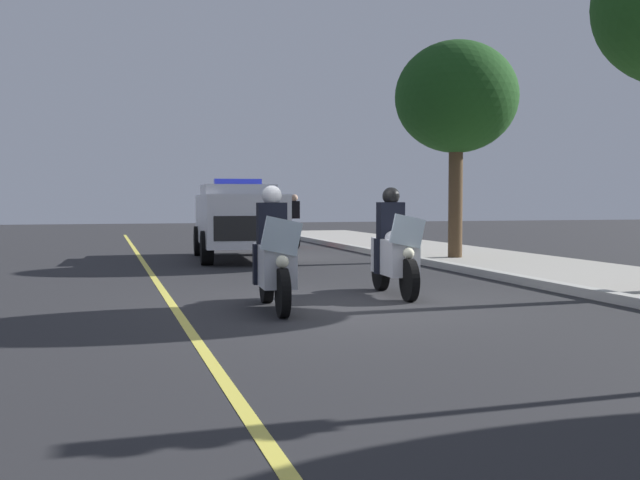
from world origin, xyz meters
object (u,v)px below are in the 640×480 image
police_suv (238,218)px  police_motorcycle_lead_left (274,259)px  tree_far_back (456,98)px  cyclist_background (294,221)px  police_motorcycle_lead_right (394,252)px

police_suv → police_motorcycle_lead_left: bearing=-6.7°
police_suv → tree_far_back: size_ratio=0.95×
police_motorcycle_lead_left → tree_far_back: size_ratio=0.40×
police_suv → cyclist_background: 5.13m
police_suv → tree_far_back: (2.04, 5.05, 2.93)m
police_motorcycle_lead_right → tree_far_back: tree_far_back is taller
police_motorcycle_lead_right → police_suv: (-8.03, -1.10, 0.37)m
tree_far_back → police_motorcycle_lead_right: bearing=-33.4°
police_motorcycle_lead_left → tree_far_back: (-7.01, 6.12, 3.30)m
police_motorcycle_lead_left → tree_far_back: bearing=138.9°
police_motorcycle_lead_left → police_suv: size_ratio=0.43×
police_motorcycle_lead_left → cyclist_background: police_motorcycle_lead_left is taller
cyclist_background → police_suv: bearing=-30.1°
police_motorcycle_lead_left → police_motorcycle_lead_right: bearing=115.2°
police_suv → tree_far_back: 6.19m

